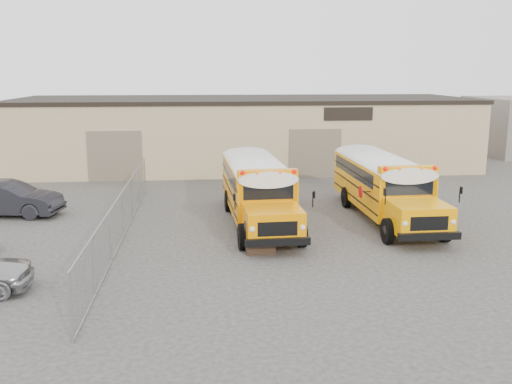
{
  "coord_description": "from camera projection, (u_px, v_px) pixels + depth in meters",
  "views": [
    {
      "loc": [
        -2.77,
        -19.03,
        6.43
      ],
      "look_at": [
        -0.67,
        3.61,
        1.6
      ],
      "focal_mm": 40.0,
      "sensor_mm": 36.0,
      "label": 1
    }
  ],
  "objects": [
    {
      "name": "car_dark",
      "position": [
        8.0,
        199.0,
        25.71
      ],
      "size": [
        4.98,
        2.45,
        1.57
      ],
      "primitive_type": "imported",
      "rotation": [
        0.0,
        0.0,
        1.4
      ],
      "color": "black",
      "rests_on": "ground"
    },
    {
      "name": "tarp_bundle",
      "position": [
        260.0,
        231.0,
        20.56
      ],
      "size": [
        1.14,
        1.14,
        1.55
      ],
      "color": "black",
      "rests_on": "ground"
    },
    {
      "name": "school_bus_left",
      "position": [
        242.0,
        164.0,
        30.23
      ],
      "size": [
        2.81,
        9.63,
        2.79
      ],
      "color": "#FF9100",
      "rests_on": "ground"
    },
    {
      "name": "school_bus_right",
      "position": [
        349.0,
        161.0,
        31.02
      ],
      "size": [
        2.93,
        9.66,
        2.82
      ],
      "color": "#FFA000",
      "rests_on": "ground"
    },
    {
      "name": "warehouse",
      "position": [
        244.0,
        132.0,
        39.1
      ],
      "size": [
        30.2,
        10.2,
        4.67
      ],
      "color": "tan",
      "rests_on": "ground"
    },
    {
      "name": "chainlink_fence",
      "position": [
        122.0,
        215.0,
        22.31
      ],
      "size": [
        0.07,
        18.07,
        1.81
      ],
      "color": "gray",
      "rests_on": "ground"
    },
    {
      "name": "ground",
      "position": [
        284.0,
        257.0,
        20.12
      ],
      "size": [
        120.0,
        120.0,
        0.0
      ],
      "primitive_type": "plane",
      "color": "#363431",
      "rests_on": "ground"
    }
  ]
}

